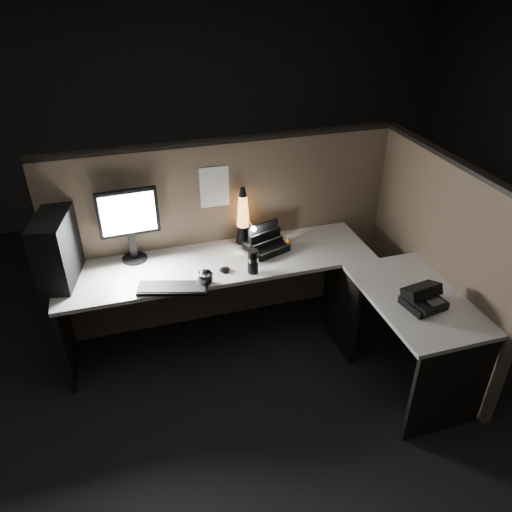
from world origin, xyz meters
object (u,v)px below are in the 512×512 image
object	(u,v)px
pc_tower	(56,249)
monitor	(129,219)
lava_lamp	(243,220)
keyboard	(173,288)
desk_phone	(422,298)

from	to	relation	value
pc_tower	monitor	distance (m)	0.52
monitor	lava_lamp	bearing A→B (deg)	-2.01
monitor	keyboard	bearing A→B (deg)	-69.16
pc_tower	monitor	bearing A→B (deg)	26.56
lava_lamp	desk_phone	xyz separation A→B (m)	(0.87, -1.11, -0.13)
pc_tower	desk_phone	distance (m)	2.41
pc_tower	lava_lamp	xyz separation A→B (m)	(1.33, 0.14, -0.05)
lava_lamp	desk_phone	world-z (taller)	lava_lamp
monitor	lava_lamp	world-z (taller)	monitor
monitor	desk_phone	distance (m)	2.05
keyboard	desk_phone	bearing A→B (deg)	-6.42
desk_phone	keyboard	bearing A→B (deg)	148.21
pc_tower	desk_phone	world-z (taller)	pc_tower
lava_lamp	keyboard	bearing A→B (deg)	-142.13
keyboard	lava_lamp	bearing A→B (deg)	54.20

